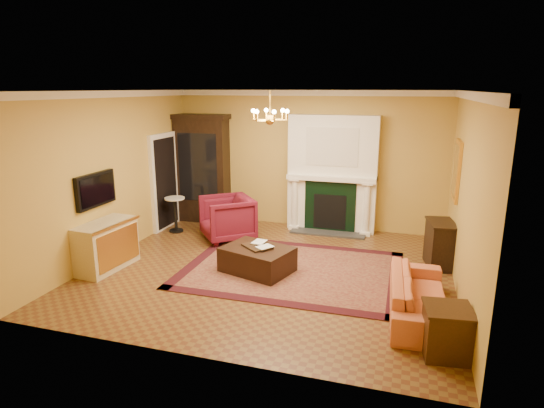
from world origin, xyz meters
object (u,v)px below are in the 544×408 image
at_px(wingback_armchair, 227,216).
at_px(leather_ottoman, 257,259).
at_px(china_cabinet, 203,171).
at_px(commode, 106,246).
at_px(console_table, 440,245).
at_px(coral_sofa, 419,290).
at_px(end_table, 446,333).
at_px(pedestal_table, 175,212).

distance_m(wingback_armchair, leather_ottoman, 1.86).
distance_m(china_cabinet, leather_ottoman, 3.57).
height_order(china_cabinet, wingback_armchair, china_cabinet).
distance_m(commode, console_table, 5.79).
height_order(coral_sofa, end_table, coral_sofa).
bearing_deg(coral_sofa, pedestal_table, 61.84).
bearing_deg(leather_ottoman, pedestal_table, 163.84).
bearing_deg(commode, console_table, 22.49).
relative_size(china_cabinet, end_table, 4.11).
xyz_separation_m(commode, leather_ottoman, (2.55, 0.62, -0.19)).
bearing_deg(end_table, coral_sofa, 107.53).
relative_size(end_table, leather_ottoman, 0.52).
height_order(wingback_armchair, end_table, wingback_armchair).
xyz_separation_m(commode, coral_sofa, (5.16, -0.17, -0.04)).
distance_m(coral_sofa, end_table, 0.98).
distance_m(end_table, console_table, 2.89).
bearing_deg(wingback_armchair, console_table, 46.79).
distance_m(china_cabinet, pedestal_table, 1.29).
bearing_deg(end_table, commode, 168.50).
height_order(china_cabinet, leather_ottoman, china_cabinet).
bearing_deg(wingback_armchair, coral_sofa, 19.90).
bearing_deg(commode, china_cabinet, 88.79).
xyz_separation_m(wingback_armchair, leather_ottoman, (1.14, -1.44, -0.27)).
height_order(commode, leather_ottoman, commode).
xyz_separation_m(china_cabinet, commode, (-0.33, -3.25, -0.77)).
distance_m(china_cabinet, wingback_armchair, 1.74).
xyz_separation_m(end_table, console_table, (0.06, 2.89, 0.10)).
height_order(pedestal_table, coral_sofa, pedestal_table).
distance_m(end_table, leather_ottoman, 3.38).
xyz_separation_m(pedestal_table, leather_ottoman, (2.41, -1.59, -0.22)).
distance_m(wingback_armchair, coral_sofa, 4.37).
relative_size(china_cabinet, pedestal_table, 3.09).
distance_m(pedestal_table, end_table, 6.26).
xyz_separation_m(china_cabinet, pedestal_table, (-0.19, -1.04, -0.74)).
distance_m(china_cabinet, console_table, 5.44).
bearing_deg(end_table, wingback_armchair, 141.90).
distance_m(china_cabinet, end_table, 6.78).
bearing_deg(end_table, pedestal_table, 148.04).
bearing_deg(leather_ottoman, china_cabinet, 147.33).
relative_size(commode, leather_ottoman, 1.00).
relative_size(wingback_armchair, end_table, 1.72).
height_order(commode, console_table, commode).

